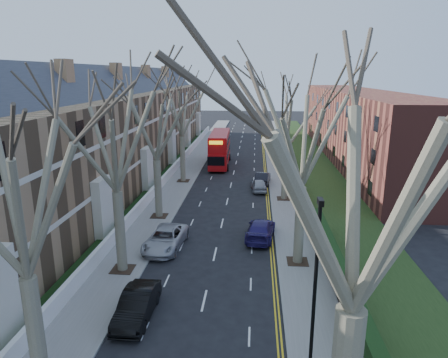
% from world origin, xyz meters
% --- Properties ---
extents(ground, '(240.00, 240.00, 0.00)m').
position_xyz_m(ground, '(0.00, 0.00, 0.00)').
color(ground, black).
rests_on(ground, ground).
extents(pavement_left, '(3.00, 102.00, 0.12)m').
position_xyz_m(pavement_left, '(-6.00, 39.00, 0.06)').
color(pavement_left, slate).
rests_on(pavement_left, ground).
extents(pavement_right, '(3.00, 102.00, 0.12)m').
position_xyz_m(pavement_right, '(6.00, 39.00, 0.06)').
color(pavement_right, slate).
rests_on(pavement_right, ground).
extents(terrace_left, '(9.70, 78.00, 13.60)m').
position_xyz_m(terrace_left, '(-13.65, 31.00, 5.53)').
color(terrace_left, olive).
rests_on(terrace_left, ground).
extents(flats_right, '(13.97, 54.00, 10.00)m').
position_xyz_m(flats_right, '(17.46, 43.00, 4.98)').
color(flats_right, brown).
rests_on(flats_right, ground).
extents(wall_hedge_right, '(0.70, 24.00, 1.80)m').
position_xyz_m(wall_hedge_right, '(7.70, 2.00, 1.12)').
color(wall_hedge_right, brown).
rests_on(wall_hedge_right, ground).
extents(front_wall_left, '(0.30, 78.00, 1.00)m').
position_xyz_m(front_wall_left, '(-7.65, 31.00, 0.62)').
color(front_wall_left, white).
rests_on(front_wall_left, ground).
extents(grass_verge_right, '(6.00, 102.00, 0.06)m').
position_xyz_m(grass_verge_right, '(10.50, 39.00, 0.15)').
color(grass_verge_right, '#1D3312').
rests_on(grass_verge_right, ground).
extents(lamp_post, '(0.18, 0.50, 8.11)m').
position_xyz_m(lamp_post, '(5.00, -3.50, 4.57)').
color(lamp_post, black).
rests_on(lamp_post, ground).
extents(tree_left_near, '(9.80, 9.80, 13.73)m').
position_xyz_m(tree_left_near, '(-5.70, -4.00, 8.93)').
color(tree_left_near, '#676049').
rests_on(tree_left_near, ground).
extents(tree_left_mid, '(10.50, 10.50, 14.71)m').
position_xyz_m(tree_left_mid, '(-5.70, 6.00, 9.56)').
color(tree_left_mid, '#676049').
rests_on(tree_left_mid, ground).
extents(tree_left_far, '(10.15, 10.15, 14.22)m').
position_xyz_m(tree_left_far, '(-5.70, 16.00, 9.24)').
color(tree_left_far, '#676049').
rests_on(tree_left_far, ground).
extents(tree_left_dist, '(10.50, 10.50, 14.71)m').
position_xyz_m(tree_left_dist, '(-5.70, 28.00, 9.56)').
color(tree_left_dist, '#676049').
rests_on(tree_left_dist, ground).
extents(tree_right_near, '(10.85, 10.85, 15.20)m').
position_xyz_m(tree_right_near, '(5.70, -6.00, 9.86)').
color(tree_right_near, '#676049').
rests_on(tree_right_near, ground).
extents(tree_right_mid, '(10.50, 10.50, 14.71)m').
position_xyz_m(tree_right_mid, '(5.70, 8.00, 9.56)').
color(tree_right_mid, '#676049').
rests_on(tree_right_mid, ground).
extents(tree_right_far, '(10.15, 10.15, 14.22)m').
position_xyz_m(tree_right_far, '(5.70, 22.00, 9.24)').
color(tree_right_far, '#676049').
rests_on(tree_right_far, ground).
extents(double_decker_bus, '(2.91, 10.65, 4.44)m').
position_xyz_m(double_decker_bus, '(-2.19, 37.16, 2.18)').
color(double_decker_bus, '#A50B0E').
rests_on(double_decker_bus, ground).
extents(car_left_mid, '(1.58, 4.46, 1.47)m').
position_xyz_m(car_left_mid, '(-3.28, 1.09, 0.73)').
color(car_left_mid, black).
rests_on(car_left_mid, ground).
extents(car_left_far, '(2.87, 5.43, 1.45)m').
position_xyz_m(car_left_far, '(-3.70, 9.72, 0.73)').
color(car_left_far, '#A3A3A9').
rests_on(car_left_far, ground).
extents(car_right_near, '(2.59, 5.15, 1.43)m').
position_xyz_m(car_right_near, '(3.24, 12.09, 0.72)').
color(car_right_near, navy).
rests_on(car_right_near, ground).
extents(car_right_mid, '(1.87, 3.96, 1.31)m').
position_xyz_m(car_right_mid, '(3.19, 24.97, 0.66)').
color(car_right_mid, '#9899A0').
rests_on(car_right_mid, ground).
extents(car_right_far, '(2.00, 4.44, 1.41)m').
position_xyz_m(car_right_far, '(3.61, 27.80, 0.71)').
color(car_right_far, black).
rests_on(car_right_far, ground).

